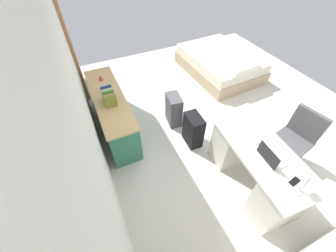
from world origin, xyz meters
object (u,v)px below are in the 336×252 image
Objects in this scene: suitcase_spare_grey at (174,110)px; figurine_small at (100,77)px; office_chair at (292,142)px; laptop at (271,157)px; desk at (255,167)px; computer_mouse at (258,142)px; cell_phone_near_laptop at (295,181)px; desk_lamp at (307,175)px; suitcase_black at (193,130)px; credenza at (112,113)px; bed at (220,63)px.

suitcase_spare_grey is 1.40m from figurine_small.
office_chair is 2.89× the size of laptop.
desk is 14.85× the size of computer_mouse.
laptop reaches higher than desk.
desk_lamp reaches higher than cell_phone_near_laptop.
computer_mouse is (0.26, -0.06, -0.03)m from laptop.
suitcase_black is 5.27× the size of figurine_small.
laptop is at bearing 170.98° from computer_mouse.
figurine_small reaches higher than suitcase_black.
desk_lamp is at bearing 175.45° from desk.
office_chair reaches higher than suitcase_black.
credenza is 2.90m from bed.
desk_lamp is 3.14× the size of figurine_small.
suitcase_black is at bearing 4.64° from cell_phone_near_laptop.
cell_phone_near_laptop is at bearing -152.48° from figurine_small.
suitcase_spare_grey is 2.15m from cell_phone_near_laptop.
laptop reaches higher than bed.
laptop is 2.96× the size of figurine_small.
office_chair is 0.91m from laptop.
desk is at bearing 153.99° from bed.
laptop is 3.25× the size of computer_mouse.
suitcase_spare_grey reaches higher than bed.
computer_mouse is (-1.46, -0.47, 0.47)m from suitcase_spare_grey.
bed is 17.78× the size of figurine_small.
office_chair is at bearing -133.15° from suitcase_spare_grey.
cell_phone_near_laptop is at bearing -39.24° from desk_lamp.
credenza is at bearing 44.80° from computer_mouse.
desk is 0.58m from cell_phone_near_laptop.
credenza reaches higher than suitcase_black.
computer_mouse is at bearing -153.22° from suitcase_black.
computer_mouse reaches higher than cell_phone_near_laptop.
credenza is at bearing 30.83° from desk_lamp.
credenza is 2.52m from laptop.
laptop is (-2.02, -1.45, 0.43)m from credenza.
cell_phone_near_laptop is at bearing -163.34° from suitcase_black.
suitcase_spare_grey is (-0.30, -1.04, -0.07)m from credenza.
figurine_small is at bearing 26.36° from desk_lamp.
suitcase_black is at bearing 134.60° from bed.
desk_lamp reaches higher than suitcase_black.
office_chair is 1.00m from cell_phone_near_laptop.
computer_mouse is 0.70m from desk_lamp.
laptop is (-1.72, -0.41, 0.50)m from suitcase_spare_grey.
computer_mouse is (-1.76, -1.51, 0.40)m from credenza.
desk is 1.58× the size of office_chair.
cell_phone_near_laptop is (-1.48, -0.38, 0.46)m from suitcase_black.
figurine_small is at bearing 0.18° from credenza.
bed is 3.55m from desk_lamp.
suitcase_spare_grey is 4.31× the size of cell_phone_near_laptop.
cell_phone_near_laptop is (-0.34, -0.04, -0.04)m from laptop.
figurine_small is at bearing 95.77° from bed.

